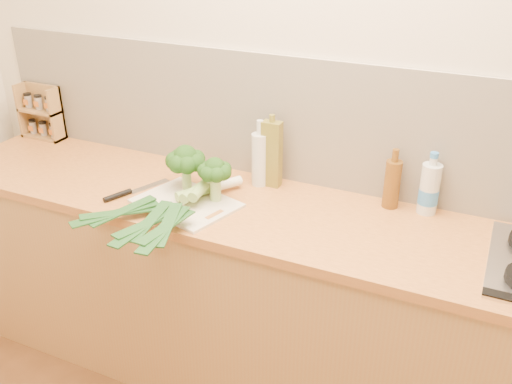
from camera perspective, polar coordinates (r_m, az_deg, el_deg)
room_shell at (r=2.36m, az=6.13°, el=6.70°), size 3.50×3.50×3.50m
counter at (r=2.47m, az=3.07°, el=-11.32°), size 3.20×0.62×0.90m
chopping_board at (r=2.30m, az=-6.99°, el=-1.12°), size 0.45×0.38×0.01m
broccoli_left at (r=2.35m, az=-7.05°, el=3.16°), size 0.16×0.17×0.19m
broccoli_right at (r=2.25m, az=-4.13°, el=2.06°), size 0.14×0.14×0.18m
leek_front at (r=2.30m, az=-7.59°, el=-0.42°), size 0.43×0.63×0.04m
leek_mid at (r=2.22m, az=-7.66°, el=-0.95°), size 0.12×0.62×0.04m
leek_back at (r=2.20m, az=-6.32°, el=-0.50°), size 0.15×0.70×0.04m
chefs_knife at (r=2.42m, az=-12.90°, el=-0.11°), size 0.15×0.30×0.02m
spice_rack at (r=3.12m, az=-20.55°, el=7.24°), size 0.23×0.09×0.27m
oil_tin at (r=2.39m, az=1.58°, el=3.85°), size 0.08×0.05×0.32m
glass_bottle at (r=2.41m, az=0.38°, el=3.39°), size 0.07×0.07×0.29m
amber_bottle at (r=2.29m, az=13.46°, el=0.87°), size 0.06×0.06×0.25m
water_bottle at (r=2.29m, az=16.92°, el=0.18°), size 0.08×0.08×0.23m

